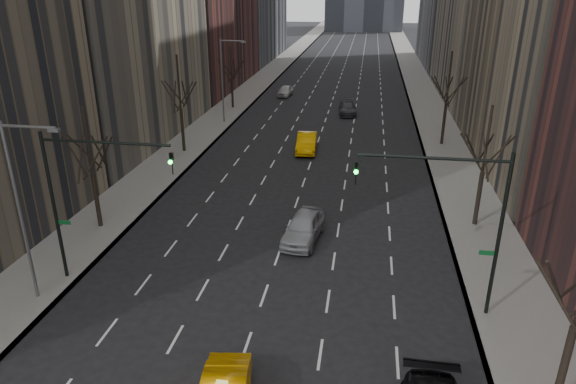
% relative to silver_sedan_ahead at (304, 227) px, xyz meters
% --- Properties ---
extents(sidewalk_left, '(4.50, 320.00, 0.15)m').
position_rel_silver_sedan_ahead_xyz_m(sidewalk_left, '(-13.45, 51.62, -0.77)').
color(sidewalk_left, slate).
rests_on(sidewalk_left, ground).
extents(sidewalk_right, '(4.50, 320.00, 0.15)m').
position_rel_silver_sedan_ahead_xyz_m(sidewalk_right, '(11.05, 51.62, -0.77)').
color(sidewalk_right, slate).
rests_on(sidewalk_right, ground).
extents(tree_lw_b, '(3.36, 3.50, 7.82)m').
position_rel_silver_sedan_ahead_xyz_m(tree_lw_b, '(-13.20, -0.38, 2.88)').
color(tree_lw_b, black).
rests_on(tree_lw_b, ground).
extents(tree_lw_c, '(3.36, 3.50, 8.74)m').
position_rel_silver_sedan_ahead_xyz_m(tree_lw_c, '(-13.20, 15.62, 3.19)').
color(tree_lw_c, black).
rests_on(tree_lw_c, ground).
extents(tree_lw_d, '(3.36, 3.50, 7.36)m').
position_rel_silver_sedan_ahead_xyz_m(tree_lw_d, '(-13.20, 33.62, 2.72)').
color(tree_lw_d, black).
rests_on(tree_lw_d, ground).
extents(tree_rw_a, '(3.36, 3.50, 8.28)m').
position_rel_silver_sedan_ahead_xyz_m(tree_rw_a, '(10.80, -12.38, 3.03)').
color(tree_rw_a, black).
rests_on(tree_rw_a, ground).
extents(tree_rw_b, '(3.36, 3.50, 7.82)m').
position_rel_silver_sedan_ahead_xyz_m(tree_rw_b, '(10.80, 3.62, 2.88)').
color(tree_rw_b, black).
rests_on(tree_rw_b, ground).
extents(tree_rw_c, '(3.36, 3.50, 8.74)m').
position_rel_silver_sedan_ahead_xyz_m(tree_rw_c, '(10.80, 21.62, 3.19)').
color(tree_rw_c, black).
rests_on(tree_rw_c, ground).
extents(traffic_mast_left, '(6.69, 0.39, 8.00)m').
position_rel_silver_sedan_ahead_xyz_m(traffic_mast_left, '(-10.30, -6.38, 4.64)').
color(traffic_mast_left, black).
rests_on(traffic_mast_left, ground).
extents(traffic_mast_right, '(6.69, 0.39, 8.00)m').
position_rel_silver_sedan_ahead_xyz_m(traffic_mast_right, '(7.91, -6.38, 4.64)').
color(traffic_mast_right, black).
rests_on(traffic_mast_right, ground).
extents(streetlight_near, '(2.83, 0.22, 9.00)m').
position_rel_silver_sedan_ahead_xyz_m(streetlight_near, '(-12.04, -8.38, 4.78)').
color(streetlight_near, slate).
rests_on(streetlight_near, ground).
extents(streetlight_far, '(2.83, 0.22, 9.00)m').
position_rel_silver_sedan_ahead_xyz_m(streetlight_far, '(-12.04, 26.62, 4.78)').
color(streetlight_far, slate).
rests_on(streetlight_far, ground).
extents(silver_sedan_ahead, '(2.59, 5.16, 1.69)m').
position_rel_silver_sedan_ahead_xyz_m(silver_sedan_ahead, '(0.00, 0.00, 0.00)').
color(silver_sedan_ahead, '#919298').
rests_on(silver_sedan_ahead, ground).
extents(far_taxi, '(2.04, 5.13, 1.66)m').
position_rel_silver_sedan_ahead_xyz_m(far_taxi, '(-1.96, 17.75, -0.01)').
color(far_taxi, '#FBAD05').
rests_on(far_taxi, ground).
extents(far_suv_grey, '(2.41, 5.14, 1.45)m').
position_rel_silver_sedan_ahead_xyz_m(far_suv_grey, '(1.13, 32.85, -0.12)').
color(far_suv_grey, '#303136').
rests_on(far_suv_grey, ground).
extents(far_car_white, '(1.95, 4.22, 1.40)m').
position_rel_silver_sedan_ahead_xyz_m(far_car_white, '(-7.87, 42.04, -0.14)').
color(far_car_white, silver).
rests_on(far_car_white, ground).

